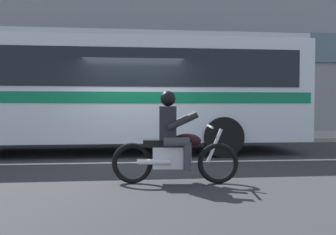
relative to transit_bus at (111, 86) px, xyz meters
name	(u,v)px	position (x,y,z in m)	size (l,w,h in m)	color
ground_plane	(134,159)	(0.66, -1.19, -1.88)	(60.00, 60.00, 0.00)	#2B2B2D
sidewalk_curb	(136,137)	(0.66, 3.91, -1.81)	(28.00, 3.80, 0.15)	gray
lane_center_stripe	(134,162)	(0.66, -1.79, -1.88)	(26.60, 0.14, 0.01)	silver
office_building_facade	(136,8)	(0.66, 6.20, 4.04)	(28.00, 0.89, 11.84)	gray
transit_bus	(111,86)	(0.00, 0.00, 0.00)	(10.69, 2.70, 3.22)	silver
motorcycle_with_rider	(174,145)	(1.38, -3.94, -1.23)	(2.14, 0.64, 1.56)	black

